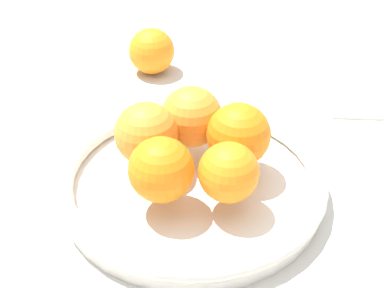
# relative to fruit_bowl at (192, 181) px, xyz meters

# --- Properties ---
(ground_plane) EXTENTS (4.00, 4.00, 0.00)m
(ground_plane) POSITION_rel_fruit_bowl_xyz_m (0.00, 0.00, -0.02)
(ground_plane) COLOR beige
(fruit_bowl) EXTENTS (0.33, 0.33, 0.04)m
(fruit_bowl) POSITION_rel_fruit_bowl_xyz_m (0.00, 0.00, 0.00)
(fruit_bowl) COLOR silver
(fruit_bowl) RESTS_ON ground_plane
(orange_pile) EXTENTS (0.18, 0.19, 0.08)m
(orange_pile) POSITION_rel_fruit_bowl_xyz_m (0.00, 0.00, 0.06)
(orange_pile) COLOR orange
(orange_pile) RESTS_ON fruit_bowl
(stray_orange) EXTENTS (0.08, 0.08, 0.08)m
(stray_orange) POSITION_rel_fruit_bowl_xyz_m (0.22, 0.24, 0.02)
(stray_orange) COLOR orange
(stray_orange) RESTS_ON ground_plane
(napkin_folded) EXTENTS (0.18, 0.18, 0.01)m
(napkin_folded) POSITION_rel_fruit_bowl_xyz_m (0.35, -0.10, -0.01)
(napkin_folded) COLOR silver
(napkin_folded) RESTS_ON ground_plane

